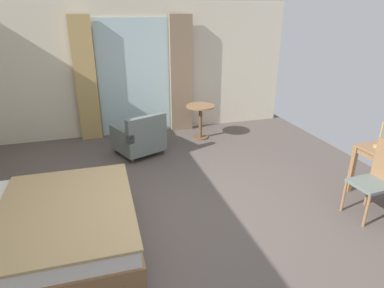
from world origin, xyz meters
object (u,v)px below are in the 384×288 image
(armchair_by_window, at_px, (140,138))
(round_cafe_table, at_px, (201,114))
(bed, at_px, (26,231))
(desk_chair, at_px, (378,177))

(armchair_by_window, distance_m, round_cafe_table, 1.42)
(armchair_by_window, relative_size, round_cafe_table, 1.42)
(armchair_by_window, height_order, round_cafe_table, armchair_by_window)
(bed, xyz_separation_m, desk_chair, (4.13, -0.50, 0.27))
(bed, bearing_deg, armchair_by_window, 55.63)
(bed, height_order, armchair_by_window, bed)
(desk_chair, bearing_deg, bed, 173.14)
(desk_chair, height_order, armchair_by_window, desk_chair)
(bed, xyz_separation_m, armchair_by_window, (1.56, 2.29, 0.06))
(bed, bearing_deg, round_cafe_table, 43.89)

